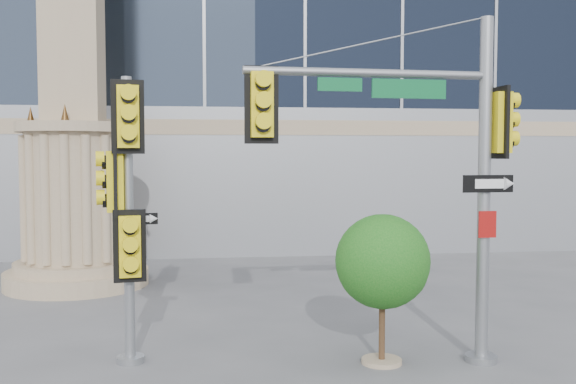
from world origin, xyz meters
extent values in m
plane|color=#545456|center=(0.00, 0.00, 0.00)|extent=(120.00, 120.00, 0.00)
cylinder|color=tan|center=(-6.00, 9.00, 0.25)|extent=(4.40, 4.40, 0.50)
cylinder|color=tan|center=(-6.00, 9.00, 0.65)|extent=(3.80, 3.80, 0.30)
cylinder|color=tan|center=(-6.00, 9.00, 2.80)|extent=(3.00, 3.00, 4.00)
cylinder|color=tan|center=(-6.00, 9.00, 4.95)|extent=(3.50, 3.50, 0.30)
cone|color=#472D14|center=(-4.70, 9.00, 5.35)|extent=(0.24, 0.24, 0.50)
cone|color=#472D14|center=(-7.30, 9.00, 5.35)|extent=(0.24, 0.24, 0.50)
cylinder|color=slate|center=(3.49, 0.33, 0.07)|extent=(0.63, 0.63, 0.14)
cylinder|color=slate|center=(3.49, 0.33, 3.39)|extent=(0.25, 0.25, 6.78)
cylinder|color=slate|center=(1.12, 0.19, 5.65)|extent=(4.75, 0.44, 0.16)
cube|color=#0B6130|center=(1.91, 0.21, 5.37)|extent=(1.47, 0.13, 0.36)
cube|color=yellow|center=(-0.91, 0.07, 5.03)|extent=(0.64, 0.35, 1.41)
cube|color=yellow|center=(3.81, 0.34, 4.75)|extent=(0.35, 0.64, 1.41)
cube|color=black|center=(3.50, 0.17, 3.56)|extent=(1.04, 0.10, 0.34)
cube|color=#9C100E|center=(3.50, 0.17, 2.77)|extent=(0.36, 0.06, 0.52)
cylinder|color=slate|center=(-3.44, 1.14, 0.07)|extent=(0.54, 0.54, 0.14)
cylinder|color=slate|center=(-3.44, 1.14, 2.82)|extent=(0.20, 0.20, 5.63)
cube|color=yellow|center=(-3.40, 0.89, 4.84)|extent=(0.67, 0.42, 1.41)
cube|color=yellow|center=(-3.68, 1.09, 3.60)|extent=(0.42, 0.67, 1.41)
cube|color=yellow|center=(-3.40, 0.89, 2.37)|extent=(0.67, 0.42, 1.41)
cube|color=black|center=(-3.22, 1.04, 2.87)|extent=(0.69, 0.16, 0.23)
cylinder|color=tan|center=(1.50, 0.48, 0.04)|extent=(0.80, 0.80, 0.09)
cylinder|color=#382314|center=(1.50, 0.48, 0.80)|extent=(0.12, 0.12, 1.59)
sphere|color=#145814|center=(1.50, 0.48, 2.03)|extent=(1.86, 1.86, 1.86)
sphere|color=#145814|center=(1.90, 0.70, 1.77)|extent=(1.15, 1.15, 1.15)
sphere|color=#145814|center=(1.19, 0.26, 1.81)|extent=(0.97, 0.97, 0.97)
camera|label=1|loc=(-1.88, -11.65, 4.13)|focal=40.00mm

